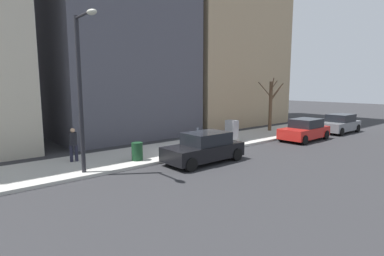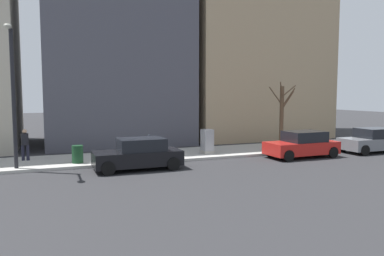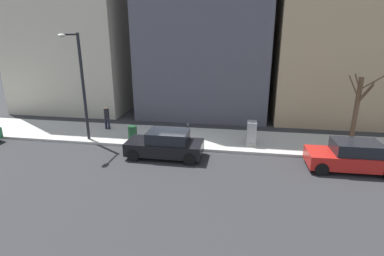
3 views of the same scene
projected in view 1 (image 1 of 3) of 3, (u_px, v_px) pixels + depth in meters
ground_plane at (194, 157)px, 16.26m from camera, size 120.00×120.00×0.00m
sidewalk at (172, 150)px, 17.76m from camera, size 4.00×36.00×0.15m
parked_car_grey at (340, 124)px, 24.65m from camera, size 1.92×4.20×1.52m
parked_car_red at (305, 130)px, 21.21m from camera, size 2.00×4.24×1.52m
parked_car_black at (204, 148)px, 15.10m from camera, size 1.92×4.20×1.52m
parking_meter at (198, 137)px, 16.88m from camera, size 0.14×0.10×1.35m
utility_box at (232, 131)px, 19.94m from camera, size 0.83×0.61×1.43m
streetlamp at (82, 82)px, 12.19m from camera, size 1.97×0.32×6.50m
bare_tree at (271, 104)px, 24.62m from camera, size 1.96×2.02×4.32m
trash_bin at (137, 151)px, 14.94m from camera, size 0.56×0.56×0.90m
pedestrian_near_meter at (73, 143)px, 14.61m from camera, size 0.36×0.40×1.66m
office_block_center at (111, 17)px, 23.31m from camera, size 10.18×10.18×18.36m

